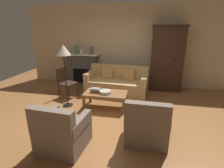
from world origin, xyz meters
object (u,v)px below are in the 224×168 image
Objects in this scene: fruit_bowl at (105,92)px; armchair_near_left at (62,133)px; book_stack at (96,90)px; armoire at (167,58)px; armchair_near_right at (147,126)px; mantel_vase_slate at (92,50)px; mantel_vase_cream at (81,51)px; couch at (117,83)px; coffee_table at (106,95)px; floor_lamp at (64,54)px; mantel_vase_jade at (77,49)px; fireplace at (83,69)px; side_chair_wooden at (65,80)px.

fruit_bowl is 1.76m from armchair_near_left.
fruit_bowl is at bearing -7.65° from book_stack.
armchair_near_right is at bearing -100.32° from armoire.
armoire is at bearing -1.34° from mantel_vase_slate.
mantel_vase_cream reaches higher than armchair_near_right.
armoire is at bearing 23.64° from couch.
floor_lamp is (-1.04, -0.08, 1.04)m from coffee_table.
fruit_bowl is 2.56m from mantel_vase_jade.
fireplace reaches higher than coffee_table.
armchair_near_left is (-0.46, -2.90, -0.00)m from couch.
armoire reaches higher than floor_lamp.
floor_lamp is (-1.04, -0.04, 0.95)m from fruit_bowl.
armchair_near_right is (2.39, -3.11, -0.89)m from mantel_vase_cream.
book_stack is 0.29× the size of armchair_near_right.
armchair_near_left is at bearing -99.03° from couch.
book_stack is 0.29× the size of armchair_near_left.
book_stack is (-1.89, -1.82, -0.59)m from armoire.
fireplace is at bearing 97.91° from floor_lamp.
armchair_near_left is at bearing -119.16° from armoire.
mantel_vase_jade is at bearing 123.40° from book_stack.
armchair_near_right is 0.98× the size of side_chair_wooden.
floor_lamp is at bearing -62.26° from side_chair_wooden.
book_stack is at bearing -60.83° from fireplace.
book_stack is at bearing 137.24° from armchair_near_right.
couch is at bearing -156.36° from armoire.
armchair_near_left is at bearing -101.84° from fruit_bowl.
armchair_near_right is at bearing -52.43° from mantel_vase_cream.
fruit_bowl is 2.44m from mantel_vase_cream.
mantel_vase_cream is (-1.42, 0.73, 0.88)m from couch.
floor_lamp reaches higher than coffee_table.
floor_lamp is at bearing -133.29° from couch.
fruit_bowl is at bearing -94.84° from couch.
couch is 2.20× the size of side_chair_wooden.
fireplace is 1.15× the size of coffee_table.
book_stack is at bearing -136.19° from armoire.
book_stack is (1.06, -1.89, -0.10)m from fireplace.
armchair_near_right reaches higher than book_stack.
mantel_vase_jade is (-1.24, 1.88, 0.80)m from book_stack.
fruit_bowl is 0.35× the size of armchair_near_left.
armoire is (2.95, -0.08, 0.49)m from fireplace.
armchair_near_left and armchair_near_right have the same top height.
fruit_bowl is 2.27m from mantel_vase_slate.
armchair_near_right is (0.98, -2.38, -0.00)m from couch.
coffee_table is (-0.10, -1.13, 0.05)m from couch.
armoire reaches higher than side_chair_wooden.
armchair_near_right is at bearing -50.41° from mantel_vase_jade.
fruit_bowl is at bearing 131.85° from armchair_near_right.
side_chair_wooden is (-2.45, 1.78, 0.20)m from armchair_near_right.
armoire is 3.29m from floor_lamp.
armchair_near_left is at bearing -66.36° from side_chair_wooden.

